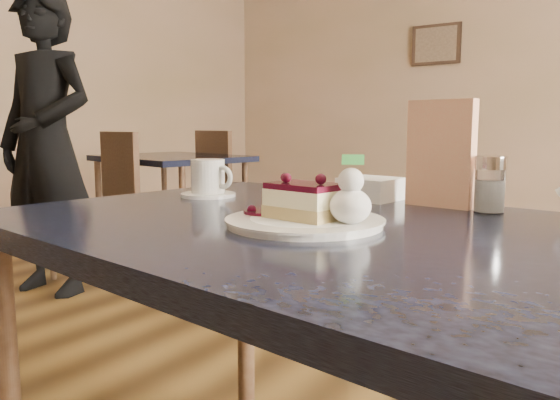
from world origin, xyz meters
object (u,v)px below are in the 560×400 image
Objects in this scene: coffee_set at (209,180)px; main_table at (322,266)px; cheesecake_slice at (305,201)px; bg_table_far_left at (174,248)px; dessert_plate at (305,222)px; patron at (46,144)px.

main_table is at bearing -20.48° from coffee_set.
cheesecake_slice is 2.91m from bg_table_far_left.
main_table reaches higher than bg_table_far_left.
dessert_plate is 2.01× the size of cheesecake_slice.
patron is (-1.78, 0.73, 0.03)m from coffee_set.
main_table is at bearing 82.84° from dessert_plate.
dessert_plate reaches higher than bg_table_far_left.
coffee_set is at bearing -31.92° from bg_table_far_left.
main_table is 9.27× the size of coffee_set.
bg_table_far_left is (-2.17, 1.82, -0.66)m from dessert_plate.
patron is (-2.16, 0.92, 0.06)m from dessert_plate.
main_table is at bearing -28.83° from bg_table_far_left.
coffee_set is at bearing 166.68° from main_table.
cheesecake_slice is 0.93× the size of coffee_set.
dessert_plate is 0.16× the size of patron.
dessert_plate is 0.15× the size of bg_table_far_left.
bg_table_far_left is (-2.17, 1.82, -0.70)m from cheesecake_slice.
dessert_plate is at bearing -90.00° from main_table.
cheesecake_slice is at bearing -34.17° from patron.
bg_table_far_left is at bearing 148.05° from main_table.
dessert_plate is at bearing -26.83° from coffee_set.
cheesecake_slice is at bearing -90.00° from main_table.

